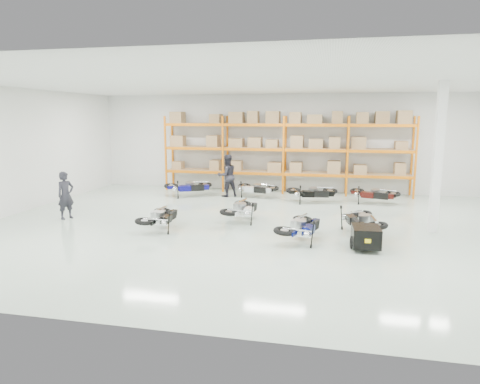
% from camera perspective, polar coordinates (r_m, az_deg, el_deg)
% --- Properties ---
extents(room, '(18.00, 18.00, 18.00)m').
position_cam_1_polar(room, '(13.34, 2.98, 4.75)').
color(room, '#B1C5B3').
rests_on(room, ground).
extents(pallet_rack, '(11.28, 0.98, 3.62)m').
position_cam_1_polar(pallet_rack, '(19.72, 5.97, 6.43)').
color(pallet_rack, orange).
rests_on(pallet_rack, ground).
extents(structural_column, '(0.25, 0.25, 4.50)m').
position_cam_1_polar(structural_column, '(14.02, 24.87, 4.09)').
color(structural_column, white).
rests_on(structural_column, ground).
extents(moto_blue_centre, '(1.32, 1.94, 1.14)m').
position_cam_1_polar(moto_blue_centre, '(12.14, 8.19, -4.07)').
color(moto_blue_centre, '#070D46').
rests_on(moto_blue_centre, ground).
extents(moto_silver_left, '(1.07, 1.85, 1.14)m').
position_cam_1_polar(moto_silver_left, '(14.32, 0.31, -1.81)').
color(moto_silver_left, silver).
rests_on(moto_silver_left, ground).
extents(moto_black_far_left, '(0.84, 1.69, 1.09)m').
position_cam_1_polar(moto_black_far_left, '(13.47, -10.60, -2.84)').
color(moto_black_far_left, black).
rests_on(moto_black_far_left, ground).
extents(moto_touring_right, '(1.24, 1.92, 1.15)m').
position_cam_1_polar(moto_touring_right, '(13.27, 15.96, -3.13)').
color(moto_touring_right, black).
rests_on(moto_touring_right, ground).
extents(trailer, '(0.79, 1.49, 0.62)m').
position_cam_1_polar(trailer, '(11.77, 16.42, -5.72)').
color(trailer, black).
rests_on(trailer, ground).
extents(moto_back_a, '(2.02, 1.56, 1.17)m').
position_cam_1_polar(moto_back_a, '(18.91, -6.88, 1.07)').
color(moto_back_a, '#0D0B65').
rests_on(moto_back_a, ground).
extents(moto_back_b, '(1.86, 1.31, 1.09)m').
position_cam_1_polar(moto_back_b, '(18.58, 2.13, 0.85)').
color(moto_back_b, silver).
rests_on(moto_back_b, ground).
extents(moto_back_c, '(1.90, 1.10, 1.17)m').
position_cam_1_polar(moto_back_c, '(17.65, 9.59, 0.35)').
color(moto_back_c, black).
rests_on(moto_back_c, ground).
extents(moto_back_d, '(1.89, 1.32, 1.11)m').
position_cam_1_polar(moto_back_d, '(18.00, 17.40, 0.14)').
color(moto_back_d, '#380D0B').
rests_on(moto_back_d, ground).
extents(person_left, '(0.61, 0.71, 1.63)m').
position_cam_1_polar(person_left, '(15.79, -22.22, -0.42)').
color(person_left, black).
rests_on(person_left, ground).
extents(person_back, '(1.14, 1.09, 1.85)m').
position_cam_1_polar(person_back, '(18.73, -1.74, 2.19)').
color(person_back, '#222129').
rests_on(person_back, ground).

